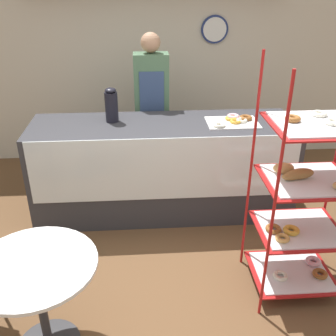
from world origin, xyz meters
TOP-DOWN VIEW (x-y plane):
  - ground_plane at (0.00, 0.00)m, footprint 14.00×14.00m
  - back_wall at (0.00, 2.51)m, footprint 10.00×0.30m
  - display_counter at (0.00, 1.05)m, footprint 2.66×0.77m
  - pastry_rack at (0.98, -0.19)m, footprint 0.70×0.61m
  - person_worker at (-0.09, 1.64)m, footprint 0.38×0.23m
  - cafe_table at (-0.91, -0.67)m, footprint 0.80×0.80m
  - coffee_carafe at (-0.51, 1.15)m, footprint 0.13×0.13m
  - donut_tray_counter at (0.70, 1.03)m, footprint 0.51×0.36m

SIDE VIEW (x-z plane):
  - ground_plane at x=0.00m, z-range 0.00..0.00m
  - display_counter at x=0.00m, z-range 0.00..1.00m
  - cafe_table at x=-0.91m, z-range 0.19..0.93m
  - pastry_rack at x=0.98m, z-range -0.13..1.75m
  - person_worker at x=-0.09m, z-range 0.09..1.88m
  - donut_tray_counter at x=0.70m, z-range 0.99..1.04m
  - coffee_carafe at x=-0.51m, z-range 0.99..1.34m
  - back_wall at x=0.00m, z-range 0.02..2.72m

